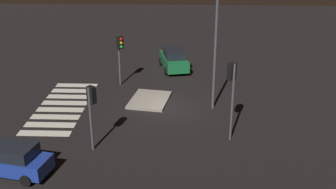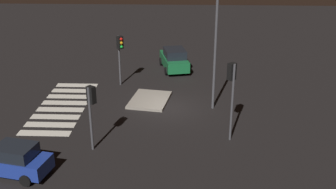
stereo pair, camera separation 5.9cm
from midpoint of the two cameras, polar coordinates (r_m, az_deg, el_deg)
ground_plane at (r=28.11m, az=0.06°, el=-1.88°), size 80.00×80.00×0.00m
traffic_island at (r=29.20m, az=-2.51°, el=-0.75°), size 3.81×3.10×0.18m
car_blue at (r=21.96m, az=-20.66°, el=-8.55°), size 2.34×3.96×1.63m
car_green at (r=35.42m, az=0.93°, el=4.94°), size 4.60×2.74×1.90m
traffic_light_north at (r=22.98m, az=8.93°, el=1.63°), size 0.53×0.54×4.65m
traffic_light_south at (r=31.41m, az=-6.66°, el=6.41°), size 0.53×0.54×3.94m
traffic_light_east at (r=22.32m, az=-10.56°, el=-1.06°), size 0.53×0.54×3.72m
street_lamp at (r=26.46m, az=6.82°, el=9.35°), size 0.56×0.56×8.41m
crosswalk_near at (r=29.29m, az=-14.41°, el=-1.57°), size 8.75×3.20×0.02m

